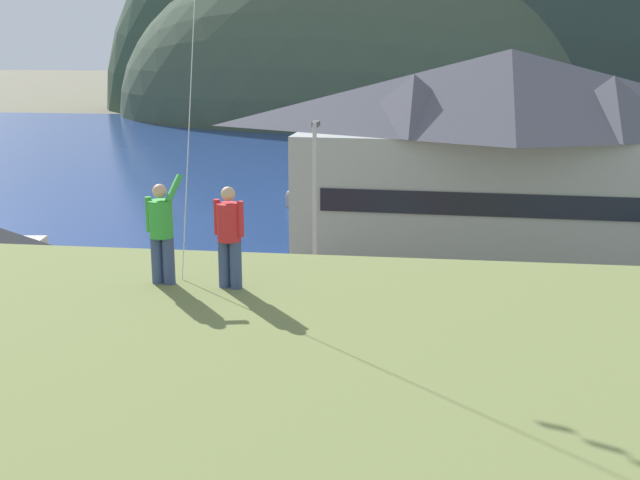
{
  "coord_description": "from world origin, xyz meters",
  "views": [
    {
      "loc": [
        3.53,
        -19.37,
        10.92
      ],
      "look_at": [
        -0.3,
        9.0,
        3.79
      ],
      "focal_mm": 44.38,
      "sensor_mm": 36.0,
      "label": 1
    }
  ],
  "objects": [
    {
      "name": "far_hill_center_saddle",
      "position": [
        18.05,
        117.7,
        0.0
      ],
      "size": [
        132.85,
        62.97,
        88.86
      ],
      "primitive_type": "ellipsoid",
      "color": "#2D3D33",
      "rests_on": "ground"
    },
    {
      "name": "parked_car_mid_row_near",
      "position": [
        5.45,
        6.31,
        1.06
      ],
      "size": [
        4.28,
        2.21,
        1.82
      ],
      "color": "#B28923",
      "rests_on": "parking_lot_pad"
    },
    {
      "name": "parked_car_lone_by_shed",
      "position": [
        -3.04,
        1.12,
        1.06
      ],
      "size": [
        4.35,
        2.37,
        1.82
      ],
      "color": "red",
      "rests_on": "parking_lot_pad"
    },
    {
      "name": "parked_car_corner_spot",
      "position": [
        3.44,
        0.43,
        1.06
      ],
      "size": [
        4.34,
        2.35,
        1.82
      ],
      "color": "red",
      "rests_on": "parking_lot_pad"
    },
    {
      "name": "bay_water",
      "position": [
        0.0,
        60.0,
        0.01
      ],
      "size": [
        360.0,
        84.0,
        0.03
      ],
      "primitive_type": "cube",
      "color": "navy",
      "rests_on": "ground"
    },
    {
      "name": "person_kite_flyer",
      "position": [
        -0.9,
        -6.75,
        7.84
      ],
      "size": [
        0.56,
        0.64,
        1.86
      ],
      "color": "#384770",
      "rests_on": "grassy_hill_foreground"
    },
    {
      "name": "ground_plane",
      "position": [
        0.0,
        0.0,
        0.0
      ],
      "size": [
        600.0,
        600.0,
        0.0
      ],
      "primitive_type": "plane",
      "color": "#66604C"
    },
    {
      "name": "parked_car_front_row_silver",
      "position": [
        -3.79,
        6.47,
        1.06
      ],
      "size": [
        4.27,
        2.19,
        1.82
      ],
      "color": "red",
      "rests_on": "parking_lot_pad"
    },
    {
      "name": "wharf_dock",
      "position": [
        -1.06,
        33.87,
        0.35
      ],
      "size": [
        3.2,
        12.86,
        0.7
      ],
      "color": "#70604C",
      "rests_on": "ground"
    },
    {
      "name": "parking_light_pole",
      "position": [
        -0.71,
        10.55,
        4.61
      ],
      "size": [
        0.24,
        0.78,
        7.92
      ],
      "color": "#ADADB2",
      "rests_on": "parking_lot_pad"
    },
    {
      "name": "harbor_lodge",
      "position": [
        7.59,
        21.82,
        5.68
      ],
      "size": [
        22.5,
        10.77,
        10.66
      ],
      "color": "#999E99",
      "rests_on": "ground"
    },
    {
      "name": "far_hill_west_ridge",
      "position": [
        -5.09,
        111.04,
        0.0
      ],
      "size": [
        82.64,
        68.73,
        56.94
      ],
      "primitive_type": "ellipsoid",
      "color": "#3D4C38",
      "rests_on": "ground"
    },
    {
      "name": "moored_boat_outer_mooring",
      "position": [
        2.29,
        32.05,
        0.72
      ],
      "size": [
        2.58,
        6.53,
        2.16
      ],
      "color": "#A8A399",
      "rests_on": "ground"
    },
    {
      "name": "moored_boat_wharfside",
      "position": [
        -4.61,
        36.39,
        0.72
      ],
      "size": [
        2.54,
        7.54,
        2.16
      ],
      "color": "#A8A399",
      "rests_on": "ground"
    },
    {
      "name": "parking_lot_pad",
      "position": [
        0.0,
        5.0,
        0.05
      ],
      "size": [
        40.0,
        20.0,
        0.1
      ],
      "primitive_type": "cube",
      "color": "gray",
      "rests_on": "ground"
    },
    {
      "name": "storage_shed_waterside",
      "position": [
        0.01,
        24.91,
        2.43
      ],
      "size": [
        5.74,
        4.63,
        4.68
      ],
      "color": "#338475",
      "rests_on": "ground"
    },
    {
      "name": "person_companion",
      "position": [
        0.31,
        -6.84,
        7.82
      ],
      "size": [
        0.54,
        0.4,
        1.74
      ],
      "color": "#384770",
      "rests_on": "grassy_hill_foreground"
    },
    {
      "name": "far_hill_east_peak",
      "position": [
        6.41,
        116.49,
        0.0
      ],
      "size": [
        116.72,
        58.06,
        94.99
      ],
      "primitive_type": "ellipsoid",
      "color": "#334733",
      "rests_on": "ground"
    }
  ]
}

